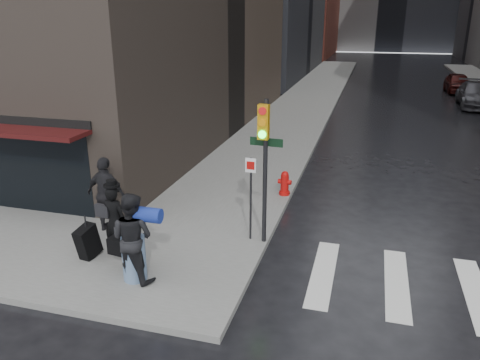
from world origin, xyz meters
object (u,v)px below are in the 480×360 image
object	(u,v)px
fire_hydrant	(285,184)
parked_car_4	(458,83)
man_jeans	(132,237)
man_overcoat	(109,224)
man_greycoat	(107,195)
parked_car_3	(477,95)
traffic_light	(263,154)

from	to	relation	value
fire_hydrant	parked_car_4	size ratio (longest dim) A/B	0.19
man_jeans	parked_car_4	world-z (taller)	man_jeans
man_overcoat	parked_car_4	bearing A→B (deg)	-102.85
man_greycoat	parked_car_3	distance (m)	26.32
parked_car_4	man_greycoat	bearing A→B (deg)	-113.66
man_overcoat	fire_hydrant	size ratio (longest dim) A/B	2.46
man_greycoat	fire_hydrant	bearing A→B (deg)	-128.45
man_greycoat	traffic_light	xyz separation A→B (m)	(4.04, 0.42, 1.31)
parked_car_3	parked_car_4	bearing A→B (deg)	95.11
fire_hydrant	parked_car_3	world-z (taller)	parked_car_3
man_overcoat	man_greycoat	world-z (taller)	man_greycoat
man_overcoat	parked_car_4	world-z (taller)	man_overcoat
traffic_light	parked_car_4	xyz separation A→B (m)	(8.54, 28.67, -1.76)
man_greycoat	parked_car_4	world-z (taller)	man_greycoat
man_jeans	parked_car_4	size ratio (longest dim) A/B	0.47
man_overcoat	traffic_light	bearing A→B (deg)	-145.26
parked_car_4	man_jeans	bearing A→B (deg)	-109.40
traffic_light	parked_car_3	world-z (taller)	traffic_light
man_greycoat	parked_car_4	distance (m)	31.70
man_overcoat	man_jeans	size ratio (longest dim) A/B	0.97
fire_hydrant	parked_car_4	bearing A→B (deg)	71.19
man_jeans	fire_hydrant	world-z (taller)	man_jeans
parked_car_3	parked_car_4	world-z (taller)	parked_car_3
traffic_light	parked_car_4	world-z (taller)	traffic_light
man_jeans	traffic_light	size ratio (longest dim) A/B	0.55
man_overcoat	man_jeans	world-z (taller)	man_jeans
traffic_light	man_jeans	bearing A→B (deg)	-128.61
man_greycoat	traffic_light	distance (m)	4.26
man_jeans	man_greycoat	world-z (taller)	man_greycoat
man_jeans	man_greycoat	size ratio (longest dim) A/B	0.98
man_jeans	traffic_light	world-z (taller)	traffic_light
man_overcoat	parked_car_3	size ratio (longest dim) A/B	0.36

